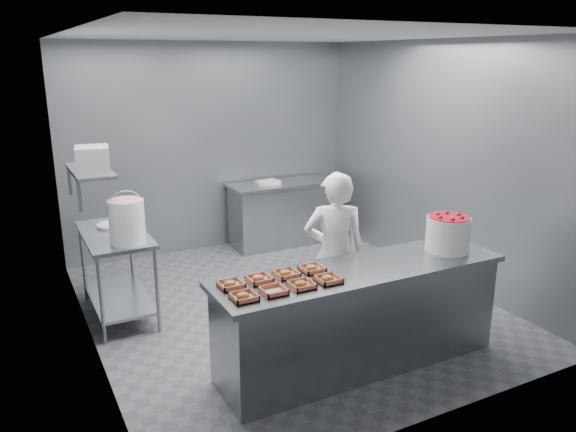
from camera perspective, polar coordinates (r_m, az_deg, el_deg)
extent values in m
plane|color=#4C4C51|center=(6.17, -0.07, -9.04)|extent=(4.50, 4.50, 0.00)
plane|color=white|center=(5.60, -0.08, 17.92)|extent=(4.50, 4.50, 0.00)
cube|color=slate|center=(7.76, -7.80, 6.85)|extent=(4.00, 0.04, 2.80)
cube|color=slate|center=(5.14, -20.28, 1.36)|extent=(0.04, 4.50, 2.80)
cube|color=slate|center=(6.86, 14.99, 5.27)|extent=(0.04, 4.50, 2.80)
cube|color=slate|center=(4.77, 7.45, -5.52)|extent=(2.60, 0.70, 0.05)
cube|color=slate|center=(4.95, 7.26, -10.37)|extent=(2.50, 0.64, 0.85)
cube|color=slate|center=(5.90, -17.24, -1.82)|extent=(0.60, 1.20, 0.04)
cube|color=slate|center=(6.14, -16.72, -7.88)|extent=(0.56, 1.15, 0.03)
cylinder|color=slate|center=(5.50, -18.44, -8.16)|extent=(0.04, 0.04, 0.88)
cylinder|color=slate|center=(5.58, -13.15, -7.35)|extent=(0.04, 0.04, 0.88)
cylinder|color=slate|center=(6.53, -20.09, -4.45)|extent=(0.04, 0.04, 0.88)
cylinder|color=slate|center=(6.61, -15.63, -3.82)|extent=(0.04, 0.04, 0.88)
cube|color=slate|center=(7.89, -0.62, 3.26)|extent=(1.50, 0.60, 0.05)
cube|color=slate|center=(8.00, -0.62, 0.11)|extent=(1.44, 0.55, 0.85)
cube|color=slate|center=(5.72, -19.46, 4.37)|extent=(0.35, 0.90, 0.03)
cube|color=tan|center=(4.14, -4.49, -8.17)|extent=(0.18, 0.18, 0.04)
cube|color=white|center=(4.17, -3.99, -8.11)|extent=(0.10, 0.06, 0.00)
ellipsoid|color=#B05A2C|center=(4.13, -4.62, -8.07)|extent=(0.10, 0.10, 0.05)
cube|color=tan|center=(4.23, -1.47, -7.58)|extent=(0.18, 0.18, 0.04)
cube|color=white|center=(4.26, -1.01, -7.52)|extent=(0.10, 0.06, 0.00)
cube|color=tan|center=(4.33, 1.40, -6.99)|extent=(0.18, 0.18, 0.04)
cube|color=white|center=(4.37, 1.83, -6.94)|extent=(0.10, 0.06, 0.00)
ellipsoid|color=#B05A2C|center=(4.32, 1.29, -6.90)|extent=(0.10, 0.10, 0.05)
cube|color=tan|center=(4.44, 4.13, -6.42)|extent=(0.18, 0.18, 0.04)
cube|color=white|center=(4.48, 4.52, -6.37)|extent=(0.10, 0.06, 0.00)
ellipsoid|color=#B05A2C|center=(4.44, 4.02, -6.32)|extent=(0.10, 0.10, 0.05)
cube|color=tan|center=(4.36, -5.82, -6.94)|extent=(0.18, 0.18, 0.04)
cube|color=white|center=(4.39, -5.34, -6.89)|extent=(0.10, 0.06, 0.00)
ellipsoid|color=#B05A2C|center=(4.35, -5.94, -6.84)|extent=(0.10, 0.10, 0.05)
cube|color=tan|center=(4.44, -2.93, -6.41)|extent=(0.18, 0.18, 0.04)
cube|color=white|center=(4.48, -2.48, -6.36)|extent=(0.10, 0.06, 0.00)
ellipsoid|color=#B05A2C|center=(4.43, -3.05, -6.31)|extent=(0.10, 0.10, 0.05)
cube|color=tan|center=(4.54, -0.16, -5.88)|extent=(0.18, 0.18, 0.04)
cube|color=white|center=(4.57, 0.26, -5.84)|extent=(0.10, 0.06, 0.00)
ellipsoid|color=#B05A2C|center=(4.53, -0.27, -5.79)|extent=(0.10, 0.10, 0.05)
cube|color=tan|center=(4.65, 2.48, -5.37)|extent=(0.18, 0.18, 0.04)
cube|color=white|center=(4.68, 2.87, -5.33)|extent=(0.10, 0.06, 0.00)
ellipsoid|color=#B05A2C|center=(4.64, 2.38, -5.27)|extent=(0.10, 0.10, 0.05)
imported|color=white|center=(5.36, 4.73, -3.87)|extent=(0.69, 0.59, 1.59)
cylinder|color=white|center=(5.27, 15.93, -1.79)|extent=(0.39, 0.39, 0.31)
cylinder|color=red|center=(5.23, 16.06, -0.26)|extent=(0.37, 0.37, 0.04)
cylinder|color=white|center=(5.48, -16.05, -0.55)|extent=(0.33, 0.33, 0.42)
cylinder|color=pink|center=(5.43, -16.22, 1.52)|extent=(0.31, 0.31, 0.02)
torus|color=slate|center=(5.45, -16.15, 0.72)|extent=(0.35, 0.01, 0.35)
cylinder|color=white|center=(6.13, -17.43, -0.85)|extent=(0.42, 0.42, 0.02)
cube|color=#CCB28C|center=(6.19, -16.51, -0.64)|extent=(0.17, 0.16, 0.02)
cube|color=gray|center=(5.47, -19.23, 5.39)|extent=(0.34, 0.37, 0.25)
cube|color=silver|center=(7.78, -2.07, 3.45)|extent=(0.30, 0.22, 0.05)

